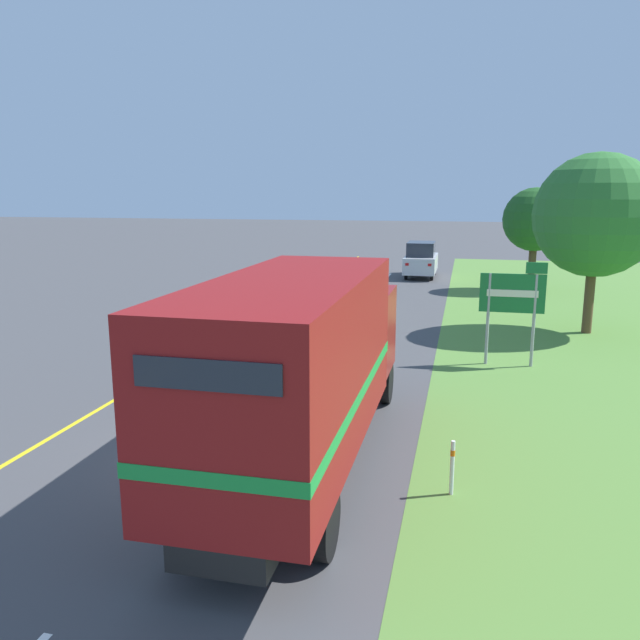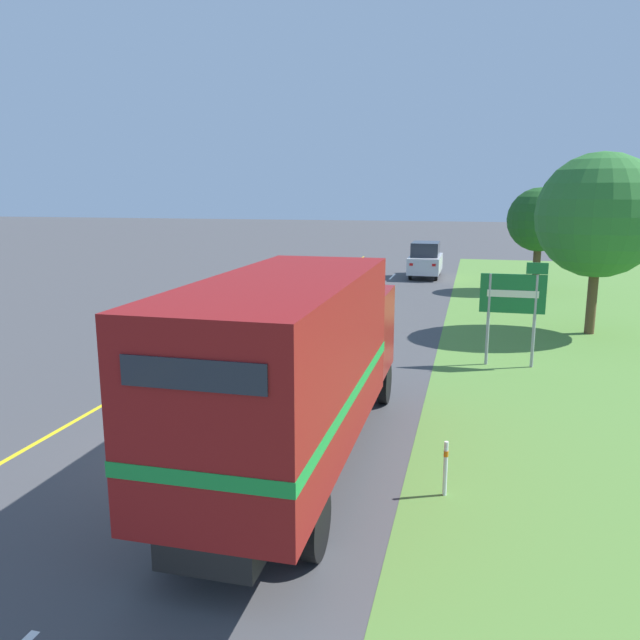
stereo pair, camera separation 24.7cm
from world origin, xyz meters
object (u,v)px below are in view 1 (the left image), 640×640
at_px(delineator_post, 452,466).
at_px(highway_sign, 513,298).
at_px(lead_car_white, 314,290).
at_px(roadside_tree_near, 596,215).
at_px(roadside_tree_mid, 535,220).
at_px(horse_trailer_truck, 303,363).
at_px(lead_car_silver_ahead, 421,260).

bearing_deg(delineator_post, highway_sign, 80.33).
bearing_deg(lead_car_white, delineator_post, -68.29).
height_order(highway_sign, delineator_post, highway_sign).
distance_m(roadside_tree_near, delineator_post, 14.75).
distance_m(highway_sign, delineator_post, 8.76).
height_order(lead_car_white, highway_sign, highway_sign).
distance_m(lead_car_white, roadside_tree_mid, 12.78).
relative_size(lead_car_white, roadside_tree_mid, 0.80).
bearing_deg(highway_sign, horse_trailer_truck, -116.65).
bearing_deg(delineator_post, lead_car_silver_ahead, 95.22).
relative_size(highway_sign, delineator_post, 3.19).
bearing_deg(delineator_post, horse_trailer_truck, 172.44).
height_order(lead_car_white, delineator_post, lead_car_white).
xyz_separation_m(highway_sign, roadside_tree_near, (2.96, 5.09, 2.18)).
bearing_deg(roadside_tree_near, highway_sign, -120.22).
bearing_deg(lead_car_silver_ahead, highway_sign, -78.16).
distance_m(horse_trailer_truck, highway_sign, 9.13).
relative_size(lead_car_white, roadside_tree_near, 0.66).
bearing_deg(horse_trailer_truck, lead_car_silver_ahead, 89.69).
xyz_separation_m(horse_trailer_truck, lead_car_white, (-3.40, 14.83, -1.09)).
xyz_separation_m(horse_trailer_truck, lead_car_silver_ahead, (0.15, 26.99, -0.99)).
relative_size(roadside_tree_near, delineator_post, 6.66).
xyz_separation_m(lead_car_white, roadside_tree_near, (10.46, -1.59, 3.24)).
distance_m(lead_car_silver_ahead, delineator_post, 27.46).
bearing_deg(delineator_post, roadside_tree_near, 72.01).
bearing_deg(roadside_tree_mid, lead_car_silver_ahead, 146.14).
height_order(lead_car_silver_ahead, delineator_post, lead_car_silver_ahead).
distance_m(horse_trailer_truck, roadside_tree_mid, 23.87).
distance_m(lead_car_white, lead_car_silver_ahead, 12.66).
bearing_deg(roadside_tree_mid, roadside_tree_near, -83.99).
bearing_deg(lead_car_silver_ahead, lead_car_white, -106.28).
height_order(horse_trailer_truck, lead_car_silver_ahead, horse_trailer_truck).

